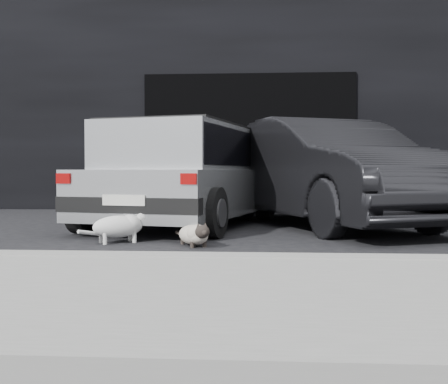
# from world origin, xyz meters

# --- Properties ---
(ground) EXTENTS (80.00, 80.00, 0.00)m
(ground) POSITION_xyz_m (0.00, 0.00, 0.00)
(ground) COLOR black
(ground) RESTS_ON ground
(building_facade) EXTENTS (34.00, 4.00, 5.00)m
(building_facade) POSITION_xyz_m (1.00, 6.00, 2.50)
(building_facade) COLOR black
(building_facade) RESTS_ON ground
(garage_opening) EXTENTS (4.00, 0.10, 2.60)m
(garage_opening) POSITION_xyz_m (1.00, 3.99, 1.30)
(garage_opening) COLOR black
(garage_opening) RESTS_ON ground
(curb) EXTENTS (18.00, 0.25, 0.12)m
(curb) POSITION_xyz_m (1.00, -2.60, 0.06)
(curb) COLOR gray
(curb) RESTS_ON ground
(sidewalk) EXTENTS (18.00, 2.20, 0.11)m
(sidewalk) POSITION_xyz_m (1.00, -3.80, 0.06)
(sidewalk) COLOR gray
(sidewalk) RESTS_ON ground
(silver_hatchback) EXTENTS (2.49, 3.99, 1.37)m
(silver_hatchback) POSITION_xyz_m (0.21, 0.78, 0.75)
(silver_hatchback) COLOR #B8BBBD
(silver_hatchback) RESTS_ON ground
(second_car) EXTENTS (3.13, 4.67, 1.46)m
(second_car) POSITION_xyz_m (2.11, 0.87, 0.73)
(second_car) COLOR black
(second_car) RESTS_ON ground
(cat_siamese) EXTENTS (0.46, 0.67, 0.26)m
(cat_siamese) POSITION_xyz_m (0.60, -1.27, 0.12)
(cat_siamese) COLOR beige
(cat_siamese) RESTS_ON ground
(cat_white) EXTENTS (0.67, 0.53, 0.37)m
(cat_white) POSITION_xyz_m (-0.19, -1.03, 0.18)
(cat_white) COLOR silver
(cat_white) RESTS_ON ground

